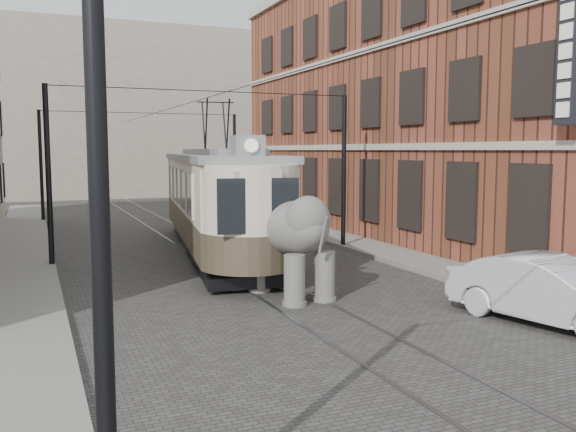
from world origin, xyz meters
name	(u,v)px	position (x,y,z in m)	size (l,w,h in m)	color
ground	(277,291)	(0.00, 0.00, 0.00)	(120.00, 120.00, 0.00)	#3F3C3A
tram_rails	(277,291)	(0.00, 0.00, 0.01)	(1.54, 80.00, 0.02)	slate
sidewalk_right	(455,272)	(6.00, 0.00, 0.07)	(2.00, 60.00, 0.15)	slate
sidewalk_left	(20,312)	(-6.50, 0.00, 0.07)	(2.00, 60.00, 0.15)	slate
brick_building	(425,104)	(11.00, 9.00, 6.00)	(8.00, 26.00, 12.00)	brown
distant_block	(105,113)	(0.00, 40.00, 7.00)	(28.00, 10.00, 14.00)	gray
catenary	(218,176)	(-0.20, 5.00, 3.00)	(11.00, 30.20, 6.00)	black
tram	(216,177)	(0.34, 7.06, 2.85)	(2.97, 14.37, 5.70)	beige
elephant	(291,243)	(0.15, -0.64, 1.43)	(2.58, 4.68, 2.86)	#64625D
parked_car	(551,291)	(4.44, -5.34, 0.76)	(1.62, 4.59, 1.51)	#B4B5B9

